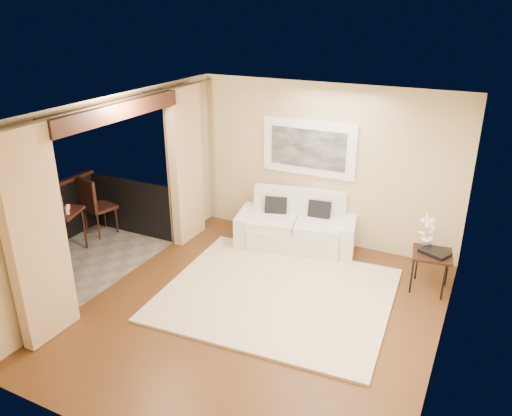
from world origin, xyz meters
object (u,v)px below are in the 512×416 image
Objects in this scene: orchid at (428,231)px; bistro_table at (59,216)px; sofa at (297,227)px; balcony_chair_far at (93,202)px; side_table at (432,257)px; balcony_chair_near at (51,254)px; ice_bucket at (59,202)px.

orchid is 0.65× the size of bistro_table.
balcony_chair_far is (-3.34, -1.20, 0.30)m from sofa.
bistro_table is (-5.61, -1.46, 0.12)m from side_table.
balcony_chair_far is 1.93m from balcony_chair_near.
balcony_chair_near is (-4.60, -2.62, -0.22)m from orchid.
ice_bucket is (-3.49, -1.80, 0.49)m from sofa.
side_table is 5.32m from balcony_chair_near.
sofa is 1.94× the size of balcony_chair_far.
balcony_chair_near reaches higher than side_table.
sofa is 1.97× the size of balcony_chair_near.
ice_bucket is at bearing -165.07° from orchid.
side_table is at bearing -158.89° from balcony_chair_far.
balcony_chair_far is at bearing 115.05° from balcony_chair_near.
side_table is 0.58× the size of balcony_chair_near.
ice_bucket is at bearing 130.53° from balcony_chair_near.
ice_bucket is (-5.60, -1.49, -0.01)m from orchid.
sofa is 10.40× the size of ice_bucket.
sofa is 3.56m from balcony_chair_far.
bistro_table is 0.25m from ice_bucket.
ice_bucket reaches higher than bistro_table.
sofa is 3.42× the size of side_table.
balcony_chair_far is at bearing 76.02° from ice_bucket.
balcony_chair_far is 5.37× the size of ice_bucket.
orchid is 5.30m from balcony_chair_near.
orchid reaches higher than sofa.
sofa is 2.69× the size of bistro_table.
side_table is at bearing 13.16° from ice_bucket.
balcony_chair_far reaches higher than side_table.
balcony_chair_near is at bearing -142.30° from sofa.
side_table is 5.80m from bistro_table.
balcony_chair_far reaches higher than bistro_table.
orchid is 2.53× the size of ice_bucket.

